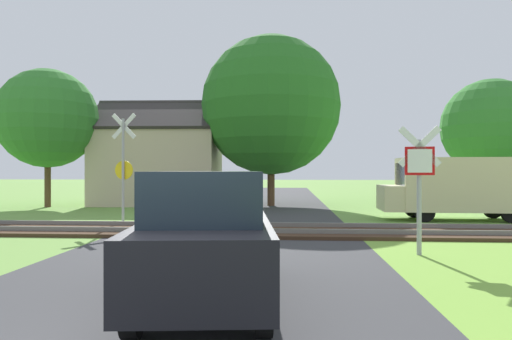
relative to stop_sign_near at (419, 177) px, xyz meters
name	(u,v)px	position (x,y,z in m)	size (l,w,h in m)	color
road_asphalt	(182,298)	(-4.25, -3.51, -1.65)	(6.79, 80.00, 0.01)	#38383A
rail_track	(236,231)	(-4.25, 3.17, -1.60)	(60.00, 2.60, 0.22)	#422D1E
stop_sign_near	(419,177)	(0.00, 0.00, 0.00)	(0.87, 0.18, 2.73)	#9E9EA5
crossing_sign_far	(123,163)	(-8.29, 5.16, 0.40)	(0.87, 0.17, 3.72)	#9E9EA5
house	(160,164)	(-9.58, 14.05, 0.45)	(6.65, 5.37, 5.51)	#C6B293
tree_center	(271,106)	(-3.62, 13.21, 3.41)	(7.01, 7.01, 8.57)	#513823
tree_far	(490,127)	(9.27, 18.20, 2.71)	(5.68, 5.68, 7.21)	#513823
tree_left	(48,119)	(-14.42, 11.56, 2.65)	(4.79, 4.79, 6.71)	#513823
mail_truck	(455,186)	(3.22, 7.00, -0.42)	(4.96, 2.04, 2.24)	beige
parked_car	(207,236)	(-3.86, -3.68, -0.76)	(2.05, 4.15, 1.78)	black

